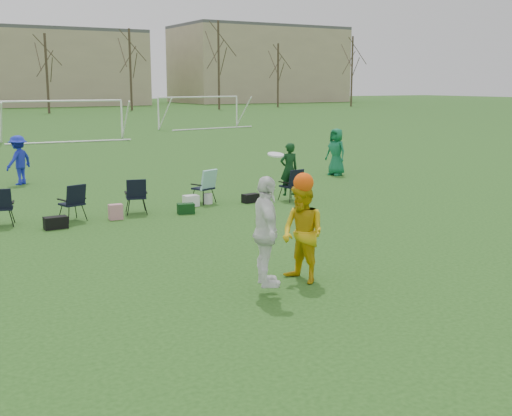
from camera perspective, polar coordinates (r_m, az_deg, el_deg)
ground at (r=10.67m, az=2.94°, el=-8.10°), size 260.00×260.00×0.00m
fielder_blue at (r=23.82m, az=-20.35°, el=4.01°), size 1.26×1.19×1.71m
fielder_green_far at (r=24.82m, az=7.13°, el=4.97°), size 0.75×0.98×1.80m
center_contest at (r=10.97m, az=2.74°, el=-2.10°), size 1.75×1.41×2.39m
sideline_setup at (r=17.99m, az=-7.41°, el=1.45°), size 8.81×1.82×1.74m
goal_mid at (r=41.59m, az=-16.82°, el=8.44°), size 7.40×0.63×2.46m
goal_right at (r=51.21m, az=-5.08°, el=9.27°), size 7.35×1.14×2.46m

